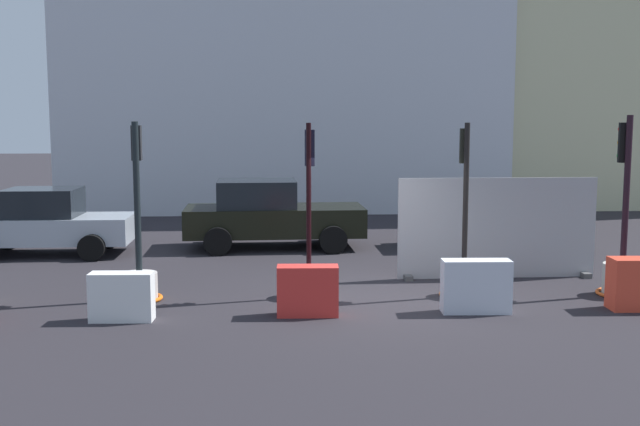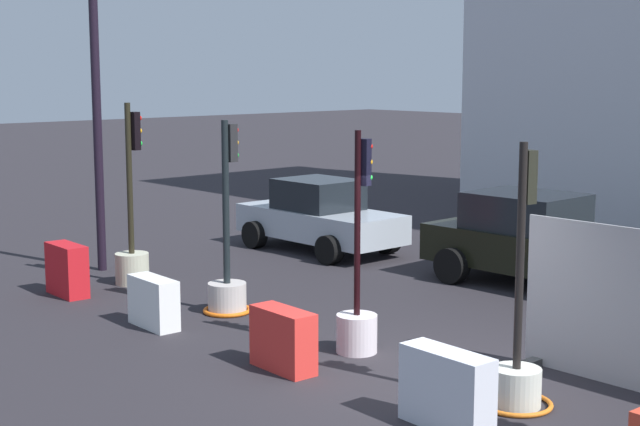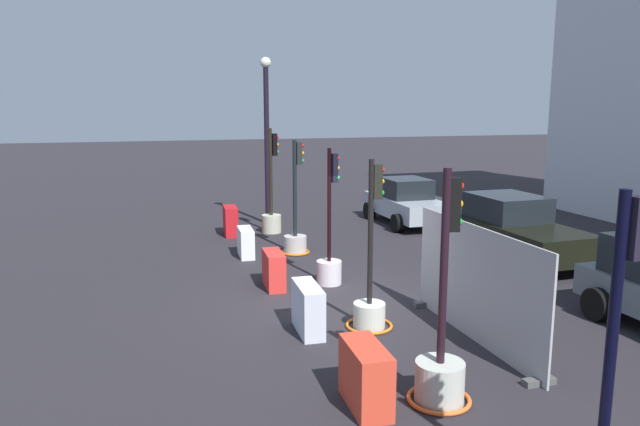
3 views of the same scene
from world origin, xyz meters
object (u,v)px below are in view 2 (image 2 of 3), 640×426
Objects in this scene: traffic_light_1 at (227,279)px; car_silver_hatchback at (320,217)px; construction_barrier_1 at (154,302)px; construction_barrier_0 at (67,270)px; construction_barrier_2 at (283,340)px; traffic_light_2 at (357,312)px; street_lamp_post at (97,104)px; car_black_sedan at (540,242)px; traffic_light_3 at (517,362)px; traffic_light_0 at (132,248)px; construction_barrier_3 at (447,390)px.

traffic_light_1 is 5.57m from car_silver_hatchback.
traffic_light_1 is at bearing -58.02° from car_silver_hatchback.
construction_barrier_1 is (-0.05, -1.38, -0.17)m from traffic_light_1.
car_silver_hatchback is at bearing 115.42° from construction_barrier_1.
construction_barrier_2 is at bearing 1.03° from construction_barrier_0.
street_lamp_post reaches higher than traffic_light_2.
construction_barrier_0 is 0.22× the size of car_black_sedan.
car_black_sedan is at bearing 122.43° from traffic_light_3.
construction_barrier_0 is 0.97× the size of construction_barrier_2.
traffic_light_3 is 5.98m from construction_barrier_1.
car_black_sedan is at bearing 70.57° from construction_barrier_1.
construction_barrier_1 is (2.83, -1.35, -0.29)m from traffic_light_0.
car_black_sedan reaches higher than construction_barrier_1.
construction_barrier_2 is 0.26× the size of car_silver_hatchback.
construction_barrier_3 is 7.43m from car_black_sedan.
street_lamp_post is at bearing 172.68° from traffic_light_0.
traffic_light_0 is 0.59× the size of street_lamp_post.
traffic_light_2 reaches higher than car_black_sedan.
construction_barrier_0 is at bearing -171.65° from traffic_light_3.
traffic_light_0 is 4.76m from car_silver_hatchback.
traffic_light_0 is 0.76× the size of car_black_sedan.
traffic_light_2 is 0.79× the size of car_silver_hatchback.
construction_barrier_3 is (2.78, 0.01, 0.03)m from construction_barrier_2.
construction_barrier_0 is at bearing 179.80° from construction_barrier_1.
street_lamp_post is at bearing 160.35° from construction_barrier_1.
traffic_light_2 is 0.70× the size of car_black_sedan.
construction_barrier_3 is at bearing 0.73° from construction_barrier_0.
street_lamp_post is (-6.67, -5.20, 2.45)m from car_black_sedan.
construction_barrier_0 is 6.10m from car_silver_hatchback.
street_lamp_post reaches higher than construction_barrier_0.
construction_barrier_0 is at bearing -166.66° from traffic_light_2.
car_black_sedan is (-3.37, 6.61, 0.39)m from construction_barrier_3.
construction_barrier_2 is at bearing -23.55° from traffic_light_1.
traffic_light_0 reaches higher than car_black_sedan.
construction_barrier_1 is at bearing -155.37° from traffic_light_2.
construction_barrier_2 is 2.79m from construction_barrier_3.
traffic_light_0 reaches higher than car_silver_hatchback.
construction_barrier_0 is (0.03, -1.34, -0.22)m from traffic_light_0.
construction_barrier_2 is 8.39m from car_silver_hatchback.
traffic_light_1 is at bearing 88.01° from construction_barrier_1.
traffic_light_1 is 3.00m from traffic_light_2.
construction_barrier_1 is 1.00× the size of construction_barrier_2.
street_lamp_post is at bearing -106.94° from car_silver_hatchback.
construction_barrier_0 is at bearing -127.60° from car_black_sedan.
street_lamp_post reaches higher than car_black_sedan.
construction_barrier_0 is 3.54m from street_lamp_post.
car_black_sedan is 0.79× the size of street_lamp_post.
traffic_light_0 is 2.93× the size of construction_barrier_3.
traffic_light_0 reaches higher than construction_barrier_2.
car_silver_hatchback reaches higher than construction_barrier_3.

